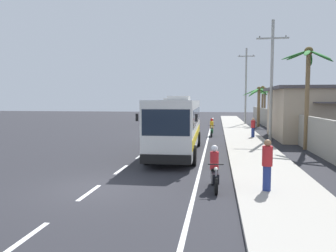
% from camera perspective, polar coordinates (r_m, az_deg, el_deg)
% --- Properties ---
extents(ground_plane, '(160.00, 160.00, 0.00)m').
position_cam_1_polar(ground_plane, '(12.60, -12.84, -10.77)').
color(ground_plane, '#28282D').
extents(sidewalk_kerb, '(3.20, 90.00, 0.14)m').
position_cam_1_polar(sidewalk_kerb, '(21.65, 14.74, -4.17)').
color(sidewalk_kerb, '#A8A399').
rests_on(sidewalk_kerb, ground).
extents(lane_markings, '(3.89, 71.99, 0.01)m').
position_cam_1_polar(lane_markings, '(26.58, 3.93, -2.56)').
color(lane_markings, white).
rests_on(lane_markings, ground).
extents(boundary_wall, '(0.24, 60.00, 2.25)m').
position_cam_1_polar(boundary_wall, '(26.09, 22.20, -0.55)').
color(boundary_wall, '#9E998E').
rests_on(boundary_wall, ground).
extents(coach_bus_foreground, '(3.02, 10.92, 3.59)m').
position_cam_1_polar(coach_bus_foreground, '(20.05, 1.66, 0.47)').
color(coach_bus_foreground, silver).
rests_on(coach_bus_foreground, ground).
extents(coach_bus_far_lane, '(3.50, 12.61, 3.62)m').
position_cam_1_polar(coach_bus_far_lane, '(45.24, 0.40, 2.79)').
color(coach_bus_far_lane, white).
rests_on(coach_bus_far_lane, ground).
extents(motorcycle_beside_bus, '(0.56, 1.96, 1.65)m').
position_cam_1_polar(motorcycle_beside_bus, '(29.75, 7.78, -0.54)').
color(motorcycle_beside_bus, black).
rests_on(motorcycle_beside_bus, ground).
extents(motorcycle_trailing, '(0.56, 1.96, 1.64)m').
position_cam_1_polar(motorcycle_trailing, '(12.18, 8.27, -8.01)').
color(motorcycle_trailing, black).
rests_on(motorcycle_trailing, ground).
extents(pedestrian_near_kerb, '(0.36, 0.36, 1.81)m').
position_cam_1_polar(pedestrian_near_kerb, '(11.82, 17.23, -6.41)').
color(pedestrian_near_kerb, navy).
rests_on(pedestrian_near_kerb, sidewalk_kerb).
extents(pedestrian_midwalk, '(0.36, 0.36, 1.66)m').
position_cam_1_polar(pedestrian_midwalk, '(28.64, 14.89, -0.17)').
color(pedestrian_midwalk, navy).
rests_on(pedestrian_midwalk, sidewalk_kerb).
extents(utility_pole_mid, '(2.56, 0.24, 9.81)m').
position_cam_1_polar(utility_pole_mid, '(27.83, 17.96, 8.11)').
color(utility_pole_mid, '#9E9E99').
rests_on(utility_pole_mid, ground).
extents(utility_pole_far, '(2.24, 0.24, 10.31)m').
position_cam_1_polar(utility_pole_far, '(45.05, 13.68, 7.09)').
color(utility_pole_far, '#9E9E99').
rests_on(utility_pole_far, ground).
extents(palm_nearest, '(3.37, 3.23, 6.83)m').
position_cam_1_polar(palm_nearest, '(23.37, 23.60, 8.27)').
color(palm_nearest, brown).
rests_on(palm_nearest, ground).
extents(palm_second, '(3.37, 3.09, 5.40)m').
position_cam_1_polar(palm_second, '(48.72, 16.49, 5.12)').
color(palm_second, brown).
rests_on(palm_second, ground).
extents(palm_third, '(4.06, 3.46, 5.01)m').
position_cam_1_polar(palm_third, '(41.61, 15.87, 4.70)').
color(palm_third, brown).
rests_on(palm_third, ground).
extents(palm_fourth, '(3.38, 3.27, 5.08)m').
position_cam_1_polar(palm_fourth, '(46.08, 16.87, 5.04)').
color(palm_fourth, brown).
rests_on(palm_fourth, ground).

